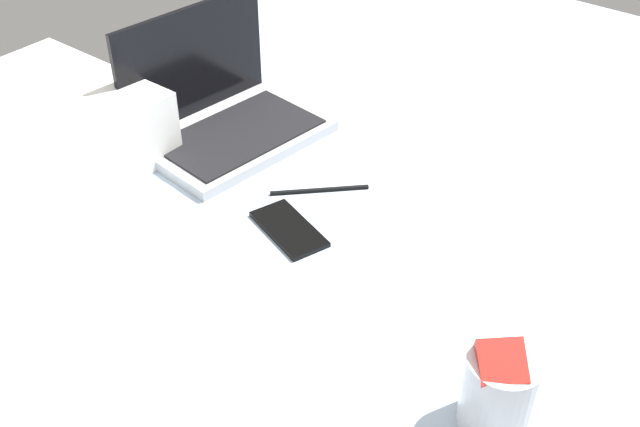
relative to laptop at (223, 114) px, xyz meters
The scene contains 5 objects.
bed_mattress 35.45cm from the laptop, 63.65° to the right, with size 180.00×140.00×18.00cm, color silver.
laptop is the anchor object (origin of this frame).
snack_cup 77.60cm from the laptop, 111.12° to the right, with size 9.37×9.00×13.59cm.
cell_phone 32.71cm from the laptop, 117.40° to the right, with size 6.80×14.00×0.80cm, color black.
charger_cable 26.50cm from the laptop, 97.46° to the right, with size 17.00×0.60×0.60cm, color black.
Camera 1 is at (-101.90, -63.11, 95.16)cm, focal length 43.19 mm.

